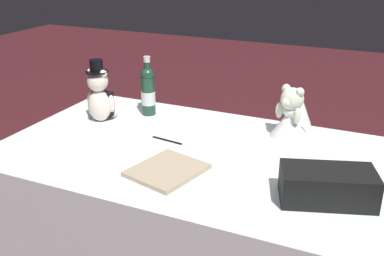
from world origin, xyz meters
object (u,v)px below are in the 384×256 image
object	(u,v)px
champagne_bottle	(148,90)
gift_case_black	(327,186)
teddy_bear_bride	(293,114)
teddy_bear_groom	(100,96)
guestbook	(167,170)
signing_pen	(166,140)

from	to	relation	value
champagne_bottle	gift_case_black	size ratio (longest dim) A/B	0.87
teddy_bear_bride	gift_case_black	xyz separation A→B (m)	(0.23, -0.50, -0.05)
gift_case_black	teddy_bear_groom	bearing A→B (deg)	164.19
guestbook	signing_pen	bearing A→B (deg)	132.13
teddy_bear_bride	champagne_bottle	xyz separation A→B (m)	(-0.72, -0.02, 0.02)
teddy_bear_bride	champagne_bottle	distance (m)	0.72
champagne_bottle	guestbook	distance (m)	0.65
signing_pen	guestbook	bearing A→B (deg)	-62.36
signing_pen	gift_case_black	bearing A→B (deg)	-17.07
signing_pen	gift_case_black	world-z (taller)	gift_case_black
teddy_bear_groom	signing_pen	size ratio (longest dim) A/B	1.92
teddy_bear_groom	champagne_bottle	size ratio (longest dim) A/B	1.02
champagne_bottle	guestbook	size ratio (longest dim) A/B	1.13
signing_pen	guestbook	distance (m)	0.29
teddy_bear_groom	gift_case_black	size ratio (longest dim) A/B	0.88
teddy_bear_bride	signing_pen	bearing A→B (deg)	-149.80
teddy_bear_groom	guestbook	world-z (taller)	teddy_bear_groom
champagne_bottle	guestbook	world-z (taller)	champagne_bottle
champagne_bottle	guestbook	bearing A→B (deg)	-54.71
gift_case_black	guestbook	world-z (taller)	gift_case_black
signing_pen	teddy_bear_bride	bearing A→B (deg)	30.20
teddy_bear_groom	teddy_bear_bride	distance (m)	0.91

